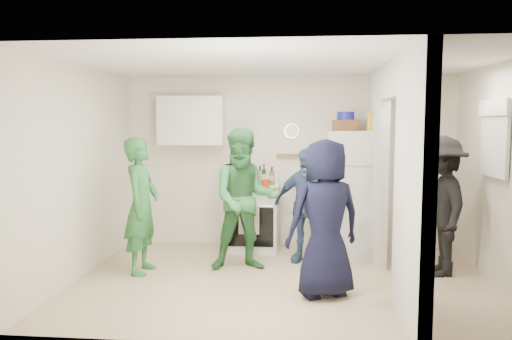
{
  "coord_description": "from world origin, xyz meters",
  "views": [
    {
      "loc": [
        0.21,
        -5.64,
        1.86
      ],
      "look_at": [
        -0.35,
        0.4,
        1.25
      ],
      "focal_mm": 35.0,
      "sensor_mm": 36.0,
      "label": 1
    }
  ],
  "objects": [
    {
      "name": "wall_back",
      "position": [
        0.0,
        1.7,
        1.25
      ],
      "size": [
        4.8,
        0.0,
        4.8
      ],
      "primitive_type": "plane",
      "rotation": [
        1.57,
        0.0,
        0.0
      ],
      "color": "silver",
      "rests_on": "floor"
    },
    {
      "name": "nook_valance",
      "position": [
        2.34,
        0.2,
        2.0
      ],
      "size": [
        0.04,
        0.82,
        0.18
      ],
      "primitive_type": "cube",
      "color": "white",
      "rests_on": "wall_right"
    },
    {
      "name": "wall_clock",
      "position": [
        0.05,
        1.68,
        1.7
      ],
      "size": [
        0.22,
        0.02,
        0.22
      ],
      "primitive_type": "cylinder",
      "rotation": [
        1.57,
        0.0,
        0.0
      ],
      "color": "white",
      "rests_on": "wall_back"
    },
    {
      "name": "upper_cabinet",
      "position": [
        -1.4,
        1.52,
        1.85
      ],
      "size": [
        0.95,
        0.34,
        0.7
      ],
      "primitive_type": "cube",
      "color": "silver",
      "rests_on": "wall_back"
    },
    {
      "name": "person_navy",
      "position": [
        0.45,
        -0.45,
        0.83
      ],
      "size": [
        0.96,
        0.81,
        1.67
      ],
      "primitive_type": "imported",
      "rotation": [
        0.0,
        0.0,
        -2.74
      ],
      "color": "black",
      "rests_on": "floor"
    },
    {
      "name": "partition_pier_front",
      "position": [
        1.2,
        -1.1,
        1.25
      ],
      "size": [
        0.12,
        1.2,
        2.5
      ],
      "primitive_type": "cube",
      "color": "silver",
      "rests_on": "floor"
    },
    {
      "name": "yellow_cup_stack_top",
      "position": [
        1.12,
        1.24,
        1.84
      ],
      "size": [
        0.09,
        0.09,
        0.25
      ],
      "primitive_type": "cylinder",
      "color": "gold",
      "rests_on": "fridge"
    },
    {
      "name": "bottle_f",
      "position": [
        -0.34,
        1.39,
        1.08
      ],
      "size": [
        0.06,
        0.06,
        0.32
      ],
      "primitive_type": "cylinder",
      "color": "#123218",
      "rests_on": "stove"
    },
    {
      "name": "floor",
      "position": [
        0.0,
        0.0,
        0.0
      ],
      "size": [
        4.8,
        4.8,
        0.0
      ],
      "primitive_type": "plane",
      "color": "tan",
      "rests_on": "ground"
    },
    {
      "name": "partition_pier_back",
      "position": [
        1.2,
        1.1,
        1.25
      ],
      "size": [
        0.12,
        1.2,
        2.5
      ],
      "primitive_type": "cube",
      "color": "silver",
      "rests_on": "floor"
    },
    {
      "name": "yellow_cup_stack_stove",
      "position": [
        -0.63,
        1.15,
        1.05
      ],
      "size": [
        0.09,
        0.09,
        0.25
      ],
      "primitive_type": "cylinder",
      "color": "yellow",
      "rests_on": "stove"
    },
    {
      "name": "bottle_b",
      "position": [
        -0.7,
        1.3,
        1.04
      ],
      "size": [
        0.07,
        0.07,
        0.24
      ],
      "primitive_type": "cylinder",
      "color": "#1B4B19",
      "rests_on": "stove"
    },
    {
      "name": "spice_shelf",
      "position": [
        0.0,
        1.65,
        1.35
      ],
      "size": [
        0.35,
        0.08,
        0.03
      ],
      "primitive_type": "cube",
      "color": "olive",
      "rests_on": "wall_back"
    },
    {
      "name": "red_cup",
      "position": [
        -0.29,
        1.17,
        0.98
      ],
      "size": [
        0.09,
        0.09,
        0.12
      ],
      "primitive_type": "cylinder",
      "color": "#AE290B",
      "rests_on": "stove"
    },
    {
      "name": "person_denim",
      "position": [
        0.26,
        0.82,
        0.75
      ],
      "size": [
        0.95,
        0.67,
        1.5
      ],
      "primitive_type": "imported",
      "rotation": [
        0.0,
        0.0,
        -0.38
      ],
      "color": "#32496E",
      "rests_on": "floor"
    },
    {
      "name": "blue_bowl",
      "position": [
        0.8,
        1.39,
        1.92
      ],
      "size": [
        0.24,
        0.24,
        0.11
      ],
      "primitive_type": "cylinder",
      "color": "#191591",
      "rests_on": "wicker_basket"
    },
    {
      "name": "bottle_e",
      "position": [
        -0.4,
        1.54,
        1.06
      ],
      "size": [
        0.07,
        0.07,
        0.27
      ],
      "primitive_type": "cylinder",
      "color": "#ABAFBE",
      "rests_on": "stove"
    },
    {
      "name": "bottle_c",
      "position": [
        -0.57,
        1.52,
        1.09
      ],
      "size": [
        0.06,
        0.06,
        0.33
      ],
      "primitive_type": "cylinder",
      "color": "#AEB1BC",
      "rests_on": "stove"
    },
    {
      "name": "fridge",
      "position": [
        0.9,
        1.34,
        0.86
      ],
      "size": [
        0.71,
        0.68,
        1.71
      ],
      "primitive_type": "cube",
      "color": "silver",
      "rests_on": "floor"
    },
    {
      "name": "bottle_a",
      "position": [
        -0.8,
        1.47,
        1.06
      ],
      "size": [
        0.06,
        0.06,
        0.28
      ],
      "primitive_type": "cylinder",
      "color": "brown",
      "rests_on": "stove"
    },
    {
      "name": "wall_front",
      "position": [
        0.0,
        -1.7,
        1.25
      ],
      "size": [
        4.8,
        0.0,
        4.8
      ],
      "primitive_type": "plane",
      "rotation": [
        -1.57,
        0.0,
        0.0
      ],
      "color": "silver",
      "rests_on": "floor"
    },
    {
      "name": "bottle_h",
      "position": [
        -0.8,
        1.23,
        1.05
      ],
      "size": [
        0.07,
        0.07,
        0.26
      ],
      "primitive_type": "cylinder",
      "color": "#B5B8C2",
      "rests_on": "stove"
    },
    {
      "name": "person_nook",
      "position": [
        1.86,
        0.43,
        0.84
      ],
      "size": [
        0.66,
        1.1,
        1.67
      ],
      "primitive_type": "imported",
      "rotation": [
        0.0,
        0.0,
        -1.54
      ],
      "color": "black",
      "rests_on": "floor"
    },
    {
      "name": "stove",
      "position": [
        -0.51,
        1.37,
        0.46
      ],
      "size": [
        0.77,
        0.64,
        0.92
      ],
      "primitive_type": "cube",
      "color": "white",
      "rests_on": "floor"
    },
    {
      "name": "nook_window",
      "position": [
        2.38,
        0.2,
        1.65
      ],
      "size": [
        0.03,
        0.7,
        0.8
      ],
      "primitive_type": "cube",
      "color": "black",
      "rests_on": "wall_right"
    },
    {
      "name": "person_green_left",
      "position": [
        -1.73,
        0.17,
        0.83
      ],
      "size": [
        0.42,
        0.62,
        1.65
      ],
      "primitive_type": "imported",
      "rotation": [
        0.0,
        0.0,
        1.53
      ],
      "color": "#317B42",
      "rests_on": "floor"
    },
    {
      "name": "wicker_basket",
      "position": [
        0.8,
        1.39,
        1.79
      ],
      "size": [
        0.35,
        0.25,
        0.15
      ],
      "primitive_type": "cube",
      "color": "brown",
      "rests_on": "fridge"
    },
    {
      "name": "partition_header",
      "position": [
        1.2,
        0.0,
        2.3
      ],
      "size": [
        0.12,
        1.0,
        0.4
      ],
      "primitive_type": "cube",
      "color": "silver",
      "rests_on": "partition_pier_back"
    },
    {
      "name": "wall_right",
      "position": [
        2.4,
        0.0,
        1.25
      ],
      "size": [
        0.0,
        3.4,
        3.4
      ],
      "primitive_type": "plane",
      "rotation": [
        1.57,
        0.0,
        -1.57
      ],
      "color": "silver",
      "rests_on": "floor"
    },
    {
      "name": "ceiling",
      "position": [
        0.0,
        0.0,
        2.5
      ],
      "size": [
        4.8,
        4.8,
        0.0
      ],
      "primitive_type": "plane",
      "rotation": [
        3.14,
        0.0,
        0.0
      ],
      "color": "white",
      "rests_on": "wall_back"
    },
    {
      "name": "bottle_d",
      "position": [
        -0.47,
        1.32,
        1.08
      ],
      "size": [
        0.06,
        0.06,
        0.32
      ],
      "primitive_type": "cylinder",
      "color": "#602B10",
      "rests_on": "stove"
    },
    {
      "name": "wall_left",
      "position": [
        -2.4,
        0.0,
        1.25
      ],
      "size": [
        0.0,
        3.4,
        3.4
      ],
      "primitive_type": "plane",
      "rotation": [
        1.57,
        0.0,
        1.57
      ],
      "color": "silver",
      "rests_on": "floor"
    },
    {
      "name": "nook_window_frame",
      "position": [
        2.36,
        0.2,
        1.65
      ],
      "size": [
        0.04,
        0.76,
        0.86
      ],
      "primitive_type": "cube",
      "color": "white",
      "rests_on": "wall_right"
    },
    {
      "name": "bottle_i",
      "position": [
        -0.47,
        1.49,
        1.06
      ],
      "size": [
        0.08,
        0.08,
        0.28
      ],
      "primitive_type": "cylinder",
      "color": "#611110",
      "rests_on": "stove"
    },
    {
      "name": "person_green_center",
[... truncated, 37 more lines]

